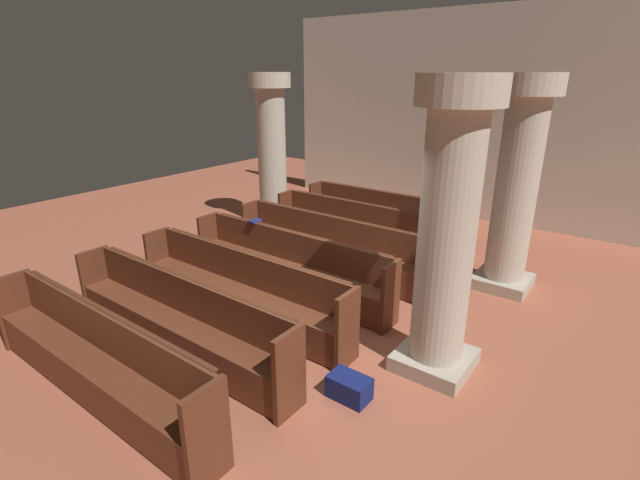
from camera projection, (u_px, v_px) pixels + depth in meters
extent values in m
plane|color=#AD5B42|center=(319.00, 325.00, 6.16)|extent=(19.20, 19.20, 0.00)
cube|color=silver|center=(487.00, 118.00, 9.97)|extent=(10.00, 0.16, 4.50)
cube|color=brown|center=(385.00, 218.00, 9.18)|extent=(3.43, 0.38, 0.05)
cube|color=brown|center=(390.00, 204.00, 9.22)|extent=(3.43, 0.04, 0.47)
cube|color=#562B1A|center=(392.00, 193.00, 9.18)|extent=(3.29, 0.06, 0.02)
cube|color=#5B2D1B|center=(316.00, 203.00, 10.15)|extent=(0.06, 0.44, 0.93)
cube|color=#5B2D1B|center=(472.00, 234.00, 8.20)|extent=(0.06, 0.44, 0.93)
cube|color=brown|center=(381.00, 231.00, 9.13)|extent=(3.43, 0.03, 0.40)
cube|color=brown|center=(359.00, 231.00, 8.42)|extent=(3.43, 0.38, 0.05)
cube|color=brown|center=(364.00, 216.00, 8.46)|extent=(3.43, 0.04, 0.47)
cube|color=#562B1A|center=(366.00, 204.00, 8.42)|extent=(3.29, 0.06, 0.02)
cube|color=#5B2D1B|center=(286.00, 214.00, 9.39)|extent=(0.06, 0.44, 0.93)
cube|color=#5B2D1B|center=(450.00, 251.00, 7.44)|extent=(0.06, 0.44, 0.93)
cube|color=brown|center=(353.00, 245.00, 8.37)|extent=(3.43, 0.03, 0.40)
cube|color=brown|center=(327.00, 247.00, 7.67)|extent=(3.43, 0.38, 0.05)
cube|color=brown|center=(332.00, 230.00, 7.70)|extent=(3.43, 0.04, 0.47)
cube|color=#562B1A|center=(334.00, 217.00, 7.66)|extent=(3.29, 0.06, 0.02)
cube|color=#5B2D1B|center=(252.00, 226.00, 8.64)|extent=(0.06, 0.44, 0.93)
cube|color=#5B2D1B|center=(423.00, 271.00, 6.68)|extent=(0.06, 0.44, 0.93)
cube|color=brown|center=(320.00, 263.00, 7.61)|extent=(3.43, 0.03, 0.40)
cube|color=brown|center=(287.00, 266.00, 6.91)|extent=(3.43, 0.38, 0.05)
cube|color=brown|center=(294.00, 247.00, 6.95)|extent=(3.43, 0.04, 0.47)
cube|color=#562B1A|center=(296.00, 233.00, 6.91)|extent=(3.29, 0.06, 0.02)
cube|color=#5B2D1B|center=(210.00, 241.00, 7.88)|extent=(0.06, 0.44, 0.93)
cube|color=#5B2D1B|center=(390.00, 297.00, 5.92)|extent=(0.06, 0.44, 0.93)
cube|color=brown|center=(280.00, 284.00, 6.85)|extent=(3.43, 0.03, 0.40)
cube|color=brown|center=(239.00, 290.00, 6.15)|extent=(3.43, 0.38, 0.05)
cube|color=brown|center=(247.00, 269.00, 6.19)|extent=(3.43, 0.05, 0.47)
cube|color=#562B1A|center=(248.00, 252.00, 6.15)|extent=(3.29, 0.06, 0.02)
cube|color=#5B2D1B|center=(160.00, 259.00, 7.12)|extent=(0.06, 0.44, 0.93)
cube|color=#5B2D1B|center=(347.00, 330.00, 5.17)|extent=(0.06, 0.44, 0.93)
cube|color=brown|center=(230.00, 310.00, 6.10)|extent=(3.43, 0.03, 0.40)
cube|color=brown|center=(176.00, 321.00, 5.39)|extent=(3.43, 0.38, 0.05)
cube|color=brown|center=(186.00, 296.00, 5.43)|extent=(3.43, 0.04, 0.47)
cube|color=#562B1A|center=(187.00, 278.00, 5.39)|extent=(3.29, 0.06, 0.02)
cube|color=#5B2D1B|center=(97.00, 281.00, 6.36)|extent=(0.06, 0.44, 0.93)
cube|color=#5B2D1B|center=(289.00, 374.00, 4.41)|extent=(0.06, 0.44, 0.93)
cube|color=brown|center=(166.00, 344.00, 5.34)|extent=(3.43, 0.03, 0.40)
cube|color=brown|center=(93.00, 362.00, 4.64)|extent=(3.43, 0.38, 0.05)
cube|color=brown|center=(105.00, 333.00, 4.67)|extent=(3.43, 0.04, 0.47)
cube|color=#562B1A|center=(106.00, 312.00, 4.63)|extent=(3.29, 0.06, 0.02)
cube|color=#5B2D1B|center=(18.00, 310.00, 5.60)|extent=(0.06, 0.44, 0.93)
cube|color=#5B2D1B|center=(208.00, 437.00, 3.65)|extent=(0.06, 0.44, 0.93)
cube|color=brown|center=(80.00, 389.00, 4.58)|extent=(3.43, 0.03, 0.40)
cube|color=#B6AD9A|center=(502.00, 281.00, 7.26)|extent=(0.81, 0.81, 0.18)
cylinder|color=beige|center=(516.00, 192.00, 6.76)|extent=(0.60, 0.60, 2.72)
cylinder|color=beige|center=(532.00, 84.00, 6.24)|extent=(0.87, 0.87, 0.30)
cube|color=#B6AD9A|center=(274.00, 219.00, 10.30)|extent=(0.81, 0.81, 0.18)
cylinder|color=beige|center=(272.00, 154.00, 9.81)|extent=(0.60, 0.60, 2.72)
cylinder|color=beige|center=(269.00, 80.00, 9.29)|extent=(0.87, 0.87, 0.30)
cube|color=#B6AD9A|center=(434.00, 359.00, 5.28)|extent=(0.80, 0.80, 0.18)
cylinder|color=beige|center=(446.00, 242.00, 4.78)|extent=(0.60, 0.60, 2.72)
cylinder|color=beige|center=(462.00, 90.00, 4.26)|extent=(0.86, 0.86, 0.30)
cube|color=brown|center=(446.00, 229.00, 9.82)|extent=(0.45, 0.45, 0.06)
cube|color=brown|center=(448.00, 209.00, 9.66)|extent=(0.28, 0.28, 0.95)
cube|color=brown|center=(450.00, 184.00, 9.48)|extent=(0.48, 0.35, 0.15)
cube|color=navy|center=(255.00, 221.00, 7.37)|extent=(0.14, 0.20, 0.03)
cube|color=navy|center=(349.00, 387.00, 4.76)|extent=(0.43, 0.27, 0.25)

